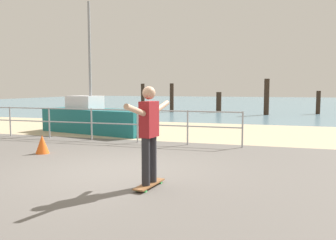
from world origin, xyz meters
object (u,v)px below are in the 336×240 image
object	(u,v)px
skateboarder	(149,129)
traffic_cone	(42,145)
sailboat	(100,119)
skateboard	(149,184)

from	to	relation	value
skateboarder	traffic_cone	size ratio (longest dim) A/B	3.30
traffic_cone	sailboat	bearing A→B (deg)	97.65
sailboat	traffic_cone	xyz separation A→B (m)	(0.56, -4.19, -0.27)
skateboard	traffic_cone	size ratio (longest dim) A/B	1.64
sailboat	skateboarder	xyz separation A→B (m)	(4.25, -6.24, 0.50)
skateboard	skateboarder	size ratio (longest dim) A/B	0.50
sailboat	skateboard	size ratio (longest dim) A/B	6.17
skateboard	sailboat	bearing A→B (deg)	124.23
skateboarder	sailboat	bearing A→B (deg)	124.23
sailboat	skateboarder	distance (m)	7.56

